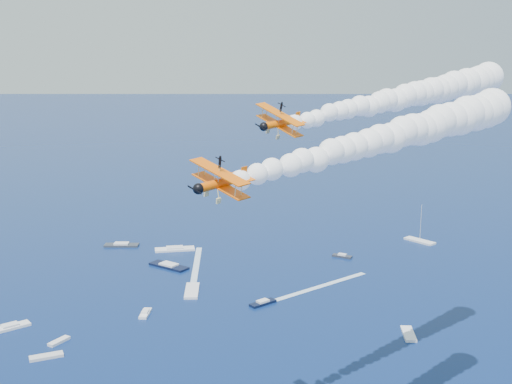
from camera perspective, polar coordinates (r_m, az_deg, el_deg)
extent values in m
cube|color=white|center=(201.37, -5.53, -8.44)|extent=(6.45, 12.98, 0.70)
cube|color=black|center=(191.44, 0.59, -9.51)|extent=(8.54, 5.82, 0.70)
cube|color=white|center=(256.85, 13.88, -4.10)|extent=(8.90, 12.35, 0.70)
cube|color=#2E343E|center=(249.21, -11.47, -4.49)|extent=(13.06, 7.00, 0.70)
cube|color=white|center=(176.80, 12.96, -11.79)|extent=(5.27, 9.25, 0.70)
cube|color=#2C2F3A|center=(233.62, 7.41, -5.49)|extent=(6.55, 6.16, 0.70)
cube|color=white|center=(187.46, -20.35, -10.83)|extent=(10.42, 7.03, 0.70)
cube|color=black|center=(223.72, -7.49, -6.32)|extent=(12.75, 13.71, 0.70)
cube|color=silver|center=(168.65, -17.56, -13.31)|extent=(8.05, 3.71, 0.70)
cube|color=white|center=(187.00, -9.48, -10.25)|extent=(4.16, 7.10, 0.70)
cube|color=silver|center=(175.57, -16.56, -12.18)|extent=(5.51, 5.53, 0.70)
cube|color=white|center=(241.21, -6.99, -4.90)|extent=(14.39, 5.37, 0.70)
cube|color=white|center=(225.16, -5.14, -6.22)|extent=(9.79, 37.60, 0.04)
cube|color=white|center=(205.97, 5.62, -8.05)|extent=(35.32, 17.78, 0.04)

